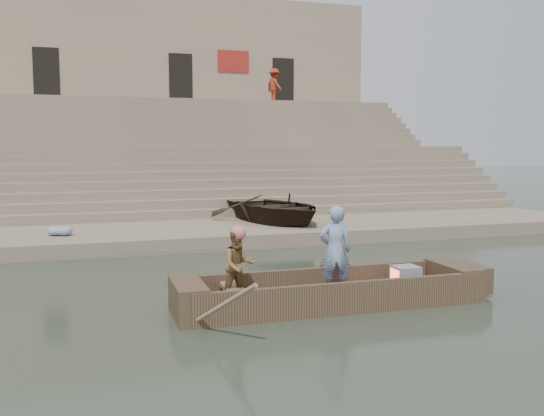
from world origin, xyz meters
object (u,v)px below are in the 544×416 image
rowing_man (239,265)px  standing_man (335,251)px  beached_rowboat (275,208)px  pedestrian (274,85)px  television (405,277)px  main_rowboat (330,299)px

rowing_man → standing_man: bearing=-12.9°
beached_rowboat → pedestrian: size_ratio=2.44×
rowing_man → beached_rowboat: size_ratio=0.28×
pedestrian → television: bearing=151.7°
standing_man → main_rowboat: bearing=-66.7°
main_rowboat → rowing_man: bearing=-179.3°
rowing_man → beached_rowboat: rowing_man is taller
main_rowboat → pedestrian: (5.80, 21.67, 5.99)m
main_rowboat → pedestrian: size_ratio=2.77×
rowing_man → beached_rowboat: bearing=59.3°
beached_rowboat → pedestrian: bearing=57.8°
rowing_man → pedestrian: (7.49, 21.69, 5.27)m
rowing_man → pedestrian: bearing=61.7°
standing_man → television: 1.60m
main_rowboat → standing_man: standing_man is taller
television → standing_man: bearing=-174.9°
beached_rowboat → main_rowboat: bearing=-115.6°
standing_man → pedestrian: pedestrian is taller
main_rowboat → standing_man: (0.03, -0.13, 0.91)m
main_rowboat → standing_man: 0.92m
beached_rowboat → rowing_man: bearing=-126.2°
standing_man → television: (1.48, 0.13, -0.60)m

